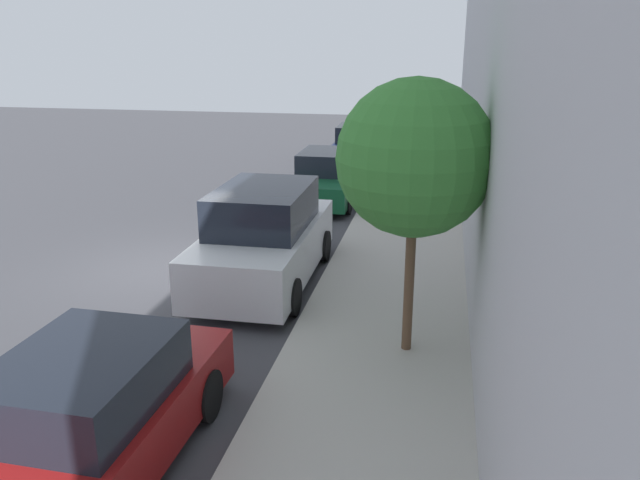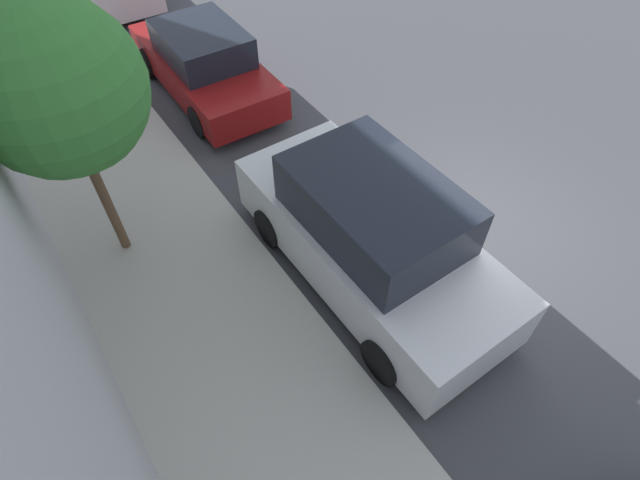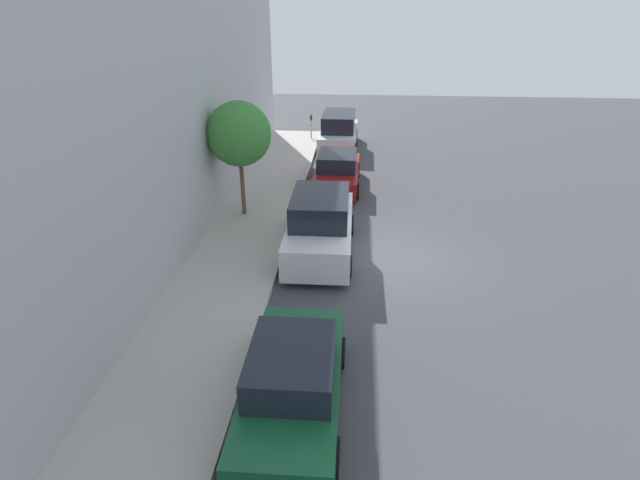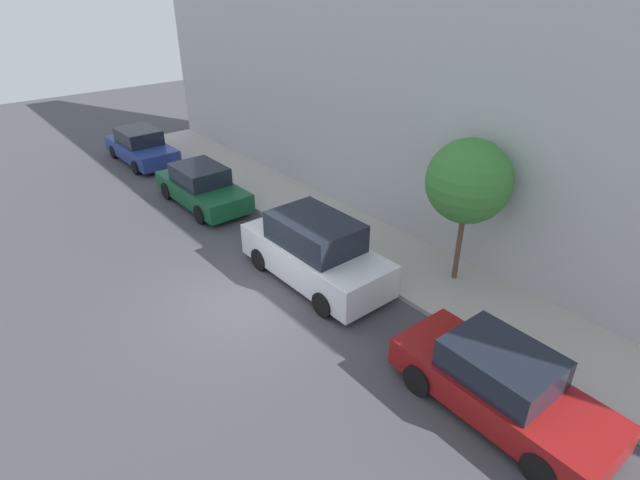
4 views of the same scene
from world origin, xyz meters
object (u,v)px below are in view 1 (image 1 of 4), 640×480
at_px(parked_sedan_second, 85,423).
at_px(parked_suv_third, 264,238).
at_px(parked_sedan_fifth, 358,146).
at_px(parked_sedan_fourth, 327,178).
at_px(street_tree, 415,159).
at_px(fire_hydrant, 398,143).

relative_size(parked_sedan_second, parked_suv_third, 0.94).
bearing_deg(parked_sedan_fifth, parked_suv_third, -90.40).
distance_m(parked_sedan_second, parked_sedan_fourth, 13.12).
bearing_deg(parked_sedan_fourth, street_tree, -72.28).
bearing_deg(parked_sedan_fifth, parked_sedan_fourth, -90.88).
bearing_deg(parked_suv_third, parked_sedan_second, -92.23).
height_order(parked_sedan_fifth, street_tree, street_tree).
distance_m(parked_suv_third, parked_sedan_fourth, 6.88).
height_order(parked_sedan_second, fire_hydrant, parked_sedan_second).
bearing_deg(parked_suv_third, parked_sedan_fourth, 90.04).
relative_size(parked_sedan_fifth, fire_hydrant, 6.57).
distance_m(parked_suv_third, parked_sedan_fifth, 13.12).
xyz_separation_m(parked_sedan_fourth, fire_hydrant, (1.51, 8.72, -0.23)).
height_order(parked_sedan_second, parked_sedan_fifth, same).
relative_size(parked_suv_third, parked_sedan_fifth, 1.06).
bearing_deg(street_tree, parked_suv_third, 138.79).
height_order(parked_sedan_fifth, fire_hydrant, parked_sedan_fifth).
height_order(parked_suv_third, parked_sedan_fifth, parked_suv_third).
xyz_separation_m(parked_sedan_fourth, street_tree, (3.05, -9.55, 2.41)).
bearing_deg(parked_sedan_fifth, fire_hydrant, 60.35).
bearing_deg(street_tree, fire_hydrant, 94.83).
height_order(parked_suv_third, parked_sedan_fourth, parked_suv_third).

